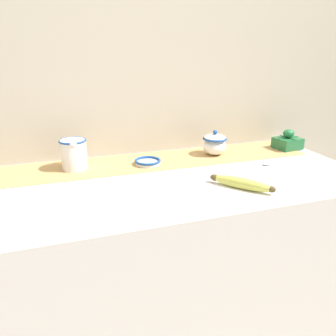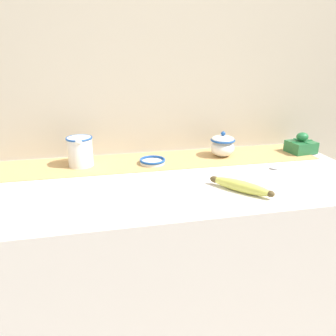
{
  "view_description": "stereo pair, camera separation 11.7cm",
  "coord_description": "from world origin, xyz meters",
  "px_view_note": "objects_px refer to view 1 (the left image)",
  "views": [
    {
      "loc": [
        -0.35,
        -1.08,
        1.32
      ],
      "look_at": [
        -0.01,
        -0.03,
        0.93
      ],
      "focal_mm": 35.0,
      "sensor_mm": 36.0,
      "label": 1
    },
    {
      "loc": [
        -0.24,
        -1.11,
        1.32
      ],
      "look_at": [
        -0.01,
        -0.03,
        0.93
      ],
      "focal_mm": 35.0,
      "sensor_mm": 36.0,
      "label": 2
    }
  ],
  "objects_px": {
    "small_dish": "(148,162)",
    "banana": "(241,183)",
    "sugar_bowl": "(215,144)",
    "gift_box": "(288,142)",
    "cream_pitcher": "(74,153)",
    "spoon": "(264,165)"
  },
  "relations": [
    {
      "from": "small_dish",
      "to": "banana",
      "type": "relative_size",
      "value": 0.56
    },
    {
      "from": "sugar_bowl",
      "to": "gift_box",
      "type": "distance_m",
      "value": 0.38
    },
    {
      "from": "small_dish",
      "to": "cream_pitcher",
      "type": "bearing_deg",
      "value": 172.58
    },
    {
      "from": "banana",
      "to": "gift_box",
      "type": "relative_size",
      "value": 1.51
    },
    {
      "from": "cream_pitcher",
      "to": "sugar_bowl",
      "type": "xyz_separation_m",
      "value": [
        0.61,
        -0.0,
        -0.01
      ]
    },
    {
      "from": "banana",
      "to": "spoon",
      "type": "relative_size",
      "value": 0.98
    },
    {
      "from": "small_dish",
      "to": "sugar_bowl",
      "type": "bearing_deg",
      "value": 6.43
    },
    {
      "from": "cream_pitcher",
      "to": "small_dish",
      "type": "distance_m",
      "value": 0.3
    },
    {
      "from": "small_dish",
      "to": "gift_box",
      "type": "relative_size",
      "value": 0.84
    },
    {
      "from": "sugar_bowl",
      "to": "banana",
      "type": "distance_m",
      "value": 0.38
    },
    {
      "from": "sugar_bowl",
      "to": "spoon",
      "type": "bearing_deg",
      "value": -55.89
    },
    {
      "from": "banana",
      "to": "gift_box",
      "type": "xyz_separation_m",
      "value": [
        0.45,
        0.35,
        0.02
      ]
    },
    {
      "from": "banana",
      "to": "spoon",
      "type": "xyz_separation_m",
      "value": [
        0.21,
        0.18,
        -0.02
      ]
    },
    {
      "from": "sugar_bowl",
      "to": "small_dish",
      "type": "bearing_deg",
      "value": -173.57
    },
    {
      "from": "cream_pitcher",
      "to": "banana",
      "type": "bearing_deg",
      "value": -35.32
    },
    {
      "from": "small_dish",
      "to": "gift_box",
      "type": "bearing_deg",
      "value": 1.19
    },
    {
      "from": "sugar_bowl",
      "to": "banana",
      "type": "height_order",
      "value": "sugar_bowl"
    },
    {
      "from": "gift_box",
      "to": "sugar_bowl",
      "type": "bearing_deg",
      "value": 176.7
    },
    {
      "from": "spoon",
      "to": "banana",
      "type": "bearing_deg",
      "value": -145.55
    },
    {
      "from": "spoon",
      "to": "gift_box",
      "type": "height_order",
      "value": "gift_box"
    },
    {
      "from": "sugar_bowl",
      "to": "banana",
      "type": "xyz_separation_m",
      "value": [
        -0.08,
        -0.37,
        -0.03
      ]
    },
    {
      "from": "cream_pitcher",
      "to": "banana",
      "type": "height_order",
      "value": "cream_pitcher"
    }
  ]
}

